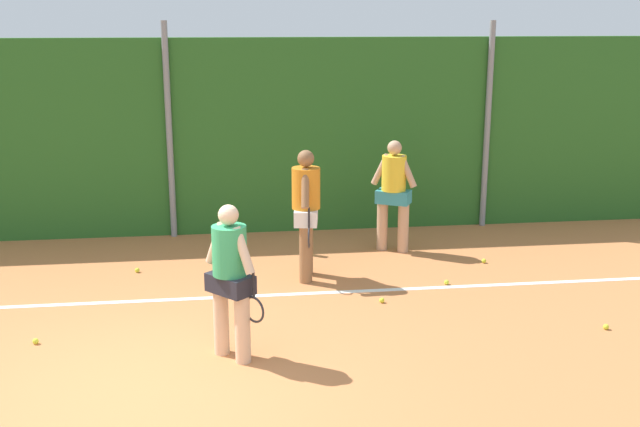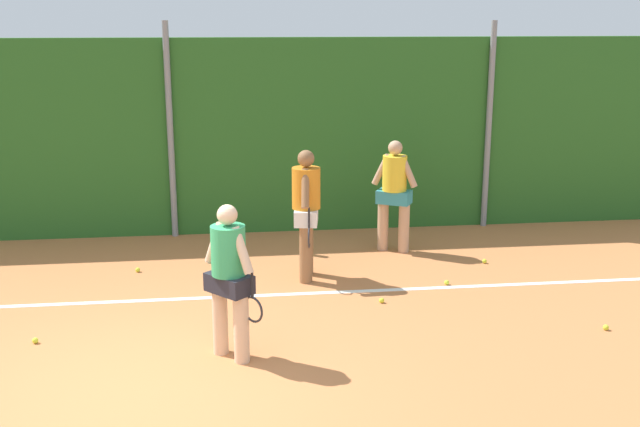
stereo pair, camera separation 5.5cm
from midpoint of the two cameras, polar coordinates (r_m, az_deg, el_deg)
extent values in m
plane|color=#C67542|center=(9.27, -12.26, -8.07)|extent=(28.05, 28.05, 0.00)
cube|color=#286023|center=(12.64, -11.25, 5.52)|extent=(18.23, 0.25, 3.19)
cylinder|color=gray|center=(12.45, -11.33, 6.00)|extent=(0.10, 0.10, 3.45)
cylinder|color=gray|center=(13.17, 12.28, 6.40)|extent=(0.10, 0.10, 3.45)
cube|color=white|center=(9.99, -11.91, -6.34)|extent=(13.32, 0.10, 0.01)
cylinder|color=beige|center=(8.25, -7.58, -7.99)|extent=(0.16, 0.16, 0.73)
cylinder|color=beige|center=(8.03, -6.00, -8.59)|extent=(0.16, 0.16, 0.73)
cube|color=#23232D|center=(7.97, -6.90, -5.21)|extent=(0.54, 0.55, 0.19)
cylinder|color=#339E60|center=(7.86, -6.98, -2.76)|extent=(0.36, 0.36, 0.52)
sphere|color=beige|center=(7.76, -7.07, -0.10)|extent=(0.21, 0.21, 0.21)
cylinder|color=beige|center=(7.99, -7.98, -2.21)|extent=(0.24, 0.25, 0.50)
cylinder|color=beige|center=(7.71, -5.96, -2.78)|extent=(0.24, 0.25, 0.50)
cylinder|color=black|center=(7.80, -5.19, -5.32)|extent=(0.03, 0.03, 0.28)
torus|color=#26262B|center=(7.89, -5.15, -7.16)|extent=(0.21, 0.23, 0.28)
cylinder|color=#8C603D|center=(10.64, -1.15, -2.52)|extent=(0.17, 0.17, 0.78)
cylinder|color=#8C603D|center=(10.30, -1.23, -3.09)|extent=(0.17, 0.17, 0.78)
cube|color=white|center=(10.33, -1.20, -0.17)|extent=(0.38, 0.56, 0.21)
cylinder|color=orange|center=(10.24, -1.21, 1.91)|extent=(0.38, 0.38, 0.56)
sphere|color=#8C603D|center=(10.16, -1.22, 4.13)|extent=(0.23, 0.23, 0.23)
cylinder|color=#8C603D|center=(10.45, -1.16, 2.39)|extent=(0.14, 0.31, 0.52)
cylinder|color=#8C603D|center=(10.02, -1.27, 1.87)|extent=(0.14, 0.31, 0.52)
cylinder|color=black|center=(10.02, -0.99, -0.33)|extent=(0.03, 0.03, 0.28)
torus|color=#26262B|center=(10.10, -0.98, -1.81)|extent=(0.07, 0.28, 0.28)
cylinder|color=tan|center=(11.71, 6.10, -1.09)|extent=(0.17, 0.17, 0.75)
cylinder|color=tan|center=(11.80, 4.54, -0.93)|extent=(0.17, 0.17, 0.75)
cube|color=teal|center=(11.63, 5.37, 1.25)|extent=(0.58, 0.50, 0.20)
cylinder|color=yellow|center=(11.55, 5.41, 3.02)|extent=(0.37, 0.37, 0.53)
sphere|color=tan|center=(11.48, 5.46, 4.91)|extent=(0.22, 0.22, 0.22)
cylinder|color=tan|center=(11.49, 6.42, 3.14)|extent=(0.28, 0.20, 0.51)
cylinder|color=tan|center=(11.60, 4.43, 3.30)|extent=(0.28, 0.20, 0.51)
sphere|color=#CCDB33|center=(9.48, 20.42, -7.93)|extent=(0.07, 0.07, 0.07)
sphere|color=#CCDB33|center=(11.11, -13.64, -4.14)|extent=(0.07, 0.07, 0.07)
sphere|color=#CCDB33|center=(10.08, -6.81, -5.74)|extent=(0.07, 0.07, 0.07)
sphere|color=#CCDB33|center=(11.45, 12.01, -3.48)|extent=(0.07, 0.07, 0.07)
sphere|color=#CCDB33|center=(9.72, 4.48, -6.48)|extent=(0.07, 0.07, 0.07)
sphere|color=#CCDB33|center=(10.46, 9.28, -5.09)|extent=(0.07, 0.07, 0.07)
sphere|color=#CCDB33|center=(11.84, -1.16, -2.56)|extent=(0.07, 0.07, 0.07)
sphere|color=#CCDB33|center=(9.10, -20.64, -8.92)|extent=(0.07, 0.07, 0.07)
camera|label=1|loc=(0.03, -90.16, -0.04)|focal=42.84mm
camera|label=2|loc=(0.03, 89.84, 0.04)|focal=42.84mm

